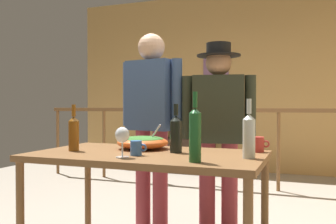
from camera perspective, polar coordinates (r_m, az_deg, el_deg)
back_wall at (r=6.01m, az=13.83°, el=4.69°), size 6.27×0.10×2.88m
framed_picture at (r=6.10m, az=7.47°, el=7.17°), size 0.42×0.03×0.36m
stair_railing at (r=4.80m, az=9.24°, el=-3.18°), size 4.20×0.10×1.07m
tv_console at (r=5.95m, az=2.75°, el=-6.62°), size 0.90×0.40×0.53m
flat_screen_tv at (r=5.88m, az=2.66°, el=-1.91°), size 0.51×0.12×0.38m
serving_table at (r=2.40m, az=-3.18°, el=-7.94°), size 1.48×0.83×0.75m
salad_bowl at (r=2.59m, az=-3.94°, el=-4.64°), size 0.36×0.36×0.18m
wine_glass at (r=2.17m, az=-7.12°, el=-3.75°), size 0.08×0.08×0.18m
wine_bottle_clear at (r=2.18m, az=12.48°, el=-3.47°), size 0.07×0.07×0.35m
wine_bottle_dark at (r=2.38m, az=1.25°, el=-3.30°), size 0.08×0.08×0.32m
wine_bottle_green at (r=1.99m, az=4.24°, el=-3.35°), size 0.07×0.07×0.38m
wine_bottle_amber at (r=2.55m, az=-14.44°, el=-3.12°), size 0.07×0.07×0.31m
mug_red at (r=2.49m, az=13.74°, el=-4.91°), size 0.13×0.09×0.10m
mug_blue at (r=2.26m, az=-4.93°, el=-5.60°), size 0.11×0.07×0.09m
person_standing_left at (r=3.17m, az=-2.59°, el=-0.06°), size 0.59×0.29×1.67m
person_standing_right at (r=2.98m, az=7.84°, el=-1.66°), size 0.58×0.35×1.56m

